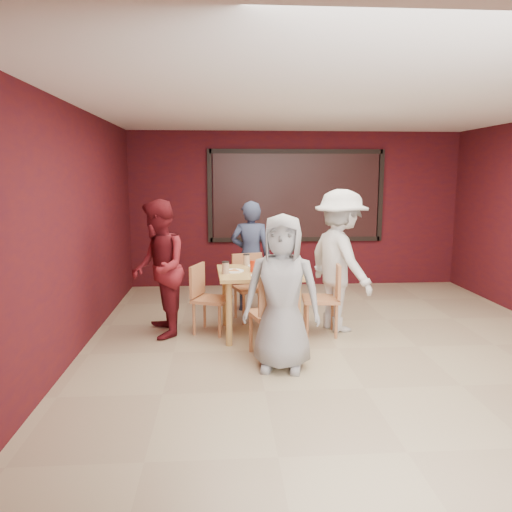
{
  "coord_description": "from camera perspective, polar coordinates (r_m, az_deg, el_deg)",
  "views": [
    {
      "loc": [
        -1.35,
        -5.55,
        2.02
      ],
      "look_at": [
        -0.92,
        0.63,
        1.01
      ],
      "focal_mm": 35.0,
      "sensor_mm": 36.0,
      "label": 1
    }
  ],
  "objects": [
    {
      "name": "floor",
      "position": [
        6.06,
        9.32,
        -10.38
      ],
      "size": [
        7.0,
        7.0,
        0.0
      ],
      "primitive_type": "plane",
      "color": "tan",
      "rests_on": "ground"
    },
    {
      "name": "chair_right",
      "position": [
        6.42,
        8.1,
        -4.35
      ],
      "size": [
        0.48,
        0.48,
        0.93
      ],
      "color": "#BE7449",
      "rests_on": "floor"
    },
    {
      "name": "diner_front",
      "position": [
        5.17,
        3.0,
        -4.22
      ],
      "size": [
        0.89,
        0.68,
        1.64
      ],
      "primitive_type": "imported",
      "rotation": [
        0.0,
        0.0,
        -0.22
      ],
      "color": "gray",
      "rests_on": "floor"
    },
    {
      "name": "chair_back",
      "position": [
        7.05,
        -0.71,
        -3.06
      ],
      "size": [
        0.55,
        0.55,
        0.92
      ],
      "color": "#BE7449",
      "rests_on": "floor"
    },
    {
      "name": "chair_front",
      "position": [
        5.53,
        2.17,
        -6.21
      ],
      "size": [
        0.57,
        0.57,
        0.97
      ],
      "color": "#BE7449",
      "rests_on": "floor"
    },
    {
      "name": "dining_table",
      "position": [
        6.33,
        0.39,
        -2.66
      ],
      "size": [
        1.09,
        1.09,
        0.97
      ],
      "color": "tan",
      "rests_on": "floor"
    },
    {
      "name": "diner_left",
      "position": [
        6.35,
        -11.08,
        -1.45
      ],
      "size": [
        0.8,
        0.95,
        1.73
      ],
      "primitive_type": "imported",
      "rotation": [
        0.0,
        0.0,
        -1.38
      ],
      "color": "maroon",
      "rests_on": "floor"
    },
    {
      "name": "diner_right",
      "position": [
        6.56,
        9.57,
        -0.54
      ],
      "size": [
        1.07,
        1.36,
        1.84
      ],
      "primitive_type": "imported",
      "rotation": [
        0.0,
        0.0,
        1.94
      ],
      "color": "silver",
      "rests_on": "floor"
    },
    {
      "name": "chair_left",
      "position": [
        6.48,
        -5.73,
        -4.38
      ],
      "size": [
        0.55,
        0.55,
        0.89
      ],
      "color": "#BE7449",
      "rests_on": "floor"
    },
    {
      "name": "window_blinds",
      "position": [
        9.11,
        4.63,
        6.86
      ],
      "size": [
        3.0,
        0.02,
        1.5
      ],
      "primitive_type": "cube",
      "color": "black"
    },
    {
      "name": "diner_back",
      "position": [
        7.45,
        -0.6,
        -0.01
      ],
      "size": [
        0.65,
        0.47,
        1.65
      ],
      "primitive_type": "imported",
      "rotation": [
        0.0,
        0.0,
        3.01
      ],
      "color": "#303956",
      "rests_on": "floor"
    }
  ]
}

